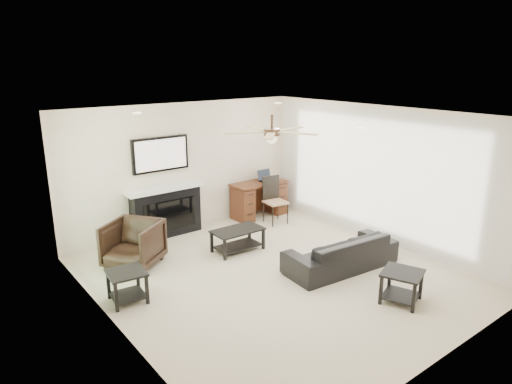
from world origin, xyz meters
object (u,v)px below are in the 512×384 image
armchair (133,244)px  desk (259,199)px  coffee_table (238,240)px  sofa (341,252)px  fireplace_unit (165,188)px

armchair → desk: size_ratio=0.68×
coffee_table → desk: desk is taller
coffee_table → desk: 1.94m
sofa → fireplace_unit: 3.46m
armchair → desk: (3.17, 0.70, 0.00)m
coffee_table → desk: bearing=41.5°
armchair → fireplace_unit: 1.49m
sofa → coffee_table: size_ratio=2.11×
desk → sofa: bearing=-101.3°
armchair → fireplace_unit: (1.06, 0.87, 0.58)m
armchair → fireplace_unit: fireplace_unit is taller
armchair → coffee_table: bearing=36.7°
armchair → desk: desk is taller
coffee_table → fireplace_unit: (-0.64, 1.42, 0.75)m
coffee_table → fireplace_unit: fireplace_unit is taller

